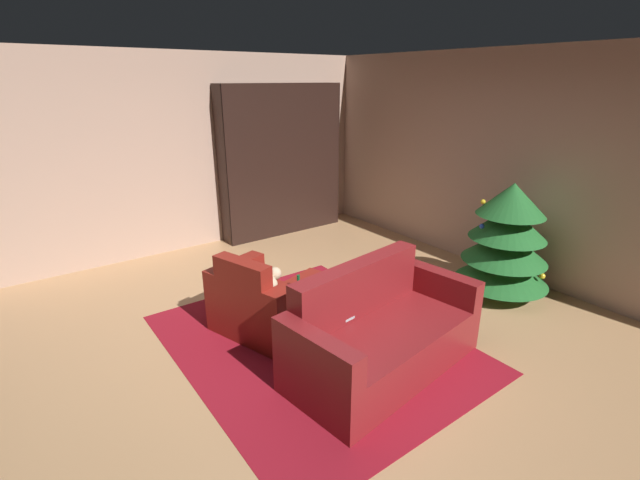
{
  "coord_description": "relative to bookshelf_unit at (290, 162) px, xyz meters",
  "views": [
    {
      "loc": [
        2.9,
        -2.18,
        2.34
      ],
      "look_at": [
        -0.33,
        0.19,
        0.88
      ],
      "focal_mm": 24.91,
      "sensor_mm": 36.0,
      "label": 1
    }
  ],
  "objects": [
    {
      "name": "book_stack_on_table",
      "position": [
        3.06,
        -1.64,
        -0.59
      ],
      "size": [
        0.22,
        0.18,
        0.12
      ],
      "color": "gray",
      "rests_on": "coffee_table"
    },
    {
      "name": "wall_back",
      "position": [
        2.95,
        1.29,
        0.23
      ],
      "size": [
        6.45,
        0.06,
        2.69
      ],
      "primitive_type": "cube",
      "color": "tan",
      "rests_on": "ground"
    },
    {
      "name": "armchair_red",
      "position": [
        2.46,
        -1.92,
        -0.81
      ],
      "size": [
        1.1,
        0.92,
        0.83
      ],
      "color": "maroon",
      "rests_on": "ground"
    },
    {
      "name": "area_rug",
      "position": [
        2.92,
        -1.65,
        -1.11
      ],
      "size": [
        2.87,
        2.31,
        0.01
      ],
      "primitive_type": "cube",
      "color": "maroon",
      "rests_on": "ground"
    },
    {
      "name": "decorated_tree",
      "position": [
        3.36,
        0.66,
        -0.46
      ],
      "size": [
        1.02,
        1.02,
        1.3
      ],
      "color": "brown",
      "rests_on": "ground"
    },
    {
      "name": "coffee_table",
      "position": [
        3.02,
        -1.64,
        -0.69
      ],
      "size": [
        0.73,
        0.73,
        0.46
      ],
      "color": "black",
      "rests_on": "ground"
    },
    {
      "name": "couch_red",
      "position": [
        3.53,
        -1.4,
        -0.81
      ],
      "size": [
        1.03,
        1.82,
        0.88
      ],
      "color": "maroon",
      "rests_on": "ground"
    },
    {
      "name": "bookshelf_unit",
      "position": [
        0.0,
        0.0,
        0.0
      ],
      "size": [
        0.33,
        2.0,
        2.28
      ],
      "color": "black",
      "rests_on": "ground"
    },
    {
      "name": "wall_left",
      "position": [
        -0.24,
        -1.55,
        0.23
      ],
      "size": [
        0.06,
        5.74,
        2.69
      ],
      "primitive_type": "cube",
      "color": "tan",
      "rests_on": "ground"
    },
    {
      "name": "ground_plane",
      "position": [
        2.95,
        -1.55,
        -1.11
      ],
      "size": [
        7.59,
        7.59,
        0.0
      ],
      "primitive_type": "plane",
      "color": "tan"
    },
    {
      "name": "bottle_on_table",
      "position": [
        2.95,
        -1.83,
        -0.53
      ],
      "size": [
        0.07,
        0.07,
        0.3
      ],
      "color": "#125228",
      "rests_on": "coffee_table"
    }
  ]
}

